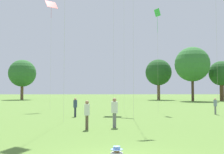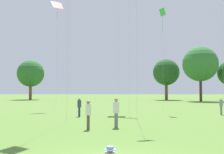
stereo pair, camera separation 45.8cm
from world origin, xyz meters
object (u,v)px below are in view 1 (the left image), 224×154
object	(u,v)px
distant_tree_0	(192,64)
person_standing_6	(87,112)
kite_5	(157,18)
person_standing_0	(75,105)
distant_tree_2	(158,72)
distant_tree_1	(221,74)
distant_tree_3	(22,73)
kite_3	(51,7)
person_standing_2	(114,110)
person_standing_1	(215,104)

from	to	relation	value
distant_tree_0	person_standing_6	bearing A→B (deg)	-116.67
kite_5	person_standing_0	bearing A→B (deg)	136.64
distant_tree_2	distant_tree_1	bearing A→B (deg)	-27.62
distant_tree_0	distant_tree_3	bearing A→B (deg)	164.86
kite_3	distant_tree_3	xyz separation A→B (m)	(-13.45, 33.13, -5.99)
person_standing_6	kite_3	bearing A→B (deg)	-165.15
person_standing_2	distant_tree_2	xyz separation A→B (m)	(12.72, 46.76, 5.53)
kite_3	distant_tree_2	size ratio (longest dim) A/B	1.36
person_standing_2	distant_tree_0	bearing A→B (deg)	-19.89
distant_tree_0	distant_tree_3	size ratio (longest dim) A/B	1.17
person_standing_1	distant_tree_3	size ratio (longest dim) A/B	0.16
distant_tree_1	distant_tree_2	size ratio (longest dim) A/B	0.89
distant_tree_0	distant_tree_1	size ratio (longest dim) A/B	1.32
distant_tree_1	distant_tree_3	distance (m)	46.44
kite_5	distant_tree_0	distance (m)	30.32
person_standing_0	distant_tree_3	bearing A→B (deg)	-131.75
person_standing_1	distant_tree_1	world-z (taller)	distant_tree_1
person_standing_1	distant_tree_3	xyz separation A→B (m)	(-30.15, 40.82, 5.53)
person_standing_2	person_standing_6	size ratio (longest dim) A/B	1.07
kite_5	kite_3	bearing A→B (deg)	85.36
person_standing_0	person_standing_1	xyz separation A→B (m)	(12.74, 1.64, -0.03)
distant_tree_3	distant_tree_0	bearing A→B (deg)	-15.14
person_standing_6	distant_tree_0	bearing A→B (deg)	150.26
person_standing_1	person_standing_2	bearing A→B (deg)	-152.87
person_standing_2	distant_tree_1	distance (m)	47.72
person_standing_1	distant_tree_3	distance (m)	51.05
person_standing_2	distant_tree_0	world-z (taller)	distant_tree_0
kite_5	distant_tree_3	size ratio (longest dim) A/B	1.10
kite_5	distant_tree_0	bearing A→B (deg)	-9.58
distant_tree_1	distant_tree_3	bearing A→B (deg)	169.11
kite_3	person_standing_1	bearing A→B (deg)	-14.11
distant_tree_2	person_standing_0	bearing A→B (deg)	-111.40
distant_tree_2	person_standing_6	bearing A→B (deg)	-106.76
person_standing_2	kite_3	distance (m)	20.78
distant_tree_1	person_standing_0	bearing A→B (deg)	-129.92
person_standing_0	distant_tree_3	distance (m)	46.22
person_standing_1	person_standing_6	bearing A→B (deg)	-154.61
person_standing_2	person_standing_0	bearing A→B (deg)	30.04
person_standing_2	distant_tree_3	xyz separation A→B (m)	(-20.44, 49.04, 5.40)
kite_5	distant_tree_2	bearing A→B (deg)	3.91
person_standing_6	distant_tree_0	xyz separation A→B (m)	(19.77, 39.36, 6.76)
person_standing_0	person_standing_1	bearing A→B (deg)	123.28
person_standing_0	person_standing_1	distance (m)	12.84
person_standing_6	distant_tree_1	distance (m)	49.23
kite_3	kite_5	world-z (taller)	kite_3
person_standing_1	person_standing_6	world-z (taller)	person_standing_6
person_standing_2	kite_5	size ratio (longest dim) A/B	0.16
person_standing_0	person_standing_1	world-z (taller)	person_standing_0
person_standing_6	person_standing_2	bearing A→B (deg)	112.87
person_standing_1	kite_3	world-z (taller)	kite_3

